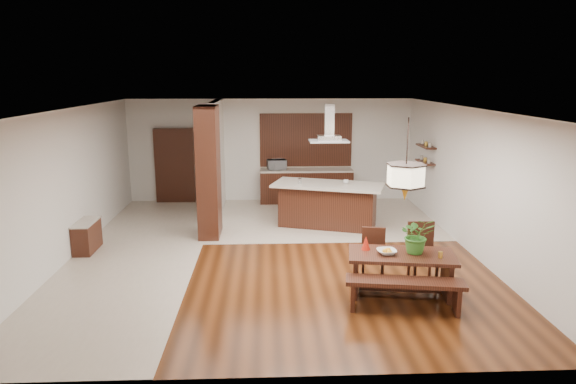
{
  "coord_description": "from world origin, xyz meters",
  "views": [
    {
      "loc": [
        -0.14,
        -9.99,
        3.51
      ],
      "look_at": [
        0.3,
        0.0,
        1.25
      ],
      "focal_mm": 32.0,
      "sensor_mm": 36.0,
      "label": 1
    }
  ],
  "objects_px": {
    "dining_table": "(401,264)",
    "dining_chair_right": "(423,254)",
    "dining_bench": "(404,295)",
    "fruit_bowl": "(387,252)",
    "microwave": "(277,165)",
    "dining_chair_left": "(373,256)",
    "kitchen_island": "(328,204)",
    "island_cup": "(346,182)",
    "foliage_plant": "(417,235)",
    "hallway_console": "(87,236)",
    "range_hood": "(329,123)",
    "pendant_lantern": "(407,160)"
  },
  "relations": [
    {
      "from": "dining_table",
      "to": "dining_chair_right",
      "type": "bearing_deg",
      "value": 41.76
    },
    {
      "from": "dining_bench",
      "to": "fruit_bowl",
      "type": "bearing_deg",
      "value": 104.76
    },
    {
      "from": "microwave",
      "to": "dining_table",
      "type": "bearing_deg",
      "value": -86.07
    },
    {
      "from": "dining_chair_left",
      "to": "dining_chair_right",
      "type": "bearing_deg",
      "value": 2.09
    },
    {
      "from": "fruit_bowl",
      "to": "kitchen_island",
      "type": "distance_m",
      "value": 4.0
    },
    {
      "from": "fruit_bowl",
      "to": "microwave",
      "type": "bearing_deg",
      "value": 104.25
    },
    {
      "from": "dining_chair_left",
      "to": "island_cup",
      "type": "distance_m",
      "value": 3.37
    },
    {
      "from": "foliage_plant",
      "to": "dining_chair_right",
      "type": "bearing_deg",
      "value": 58.28
    },
    {
      "from": "hallway_console",
      "to": "dining_chair_left",
      "type": "relative_size",
      "value": 0.95
    },
    {
      "from": "foliage_plant",
      "to": "dining_table",
      "type": "bearing_deg",
      "value": -173.68
    },
    {
      "from": "kitchen_island",
      "to": "microwave",
      "type": "xyz_separation_m",
      "value": [
        -1.15,
        2.45,
        0.55
      ]
    },
    {
      "from": "dining_table",
      "to": "microwave",
      "type": "relative_size",
      "value": 3.59
    },
    {
      "from": "dining_chair_right",
      "to": "range_hood",
      "type": "height_order",
      "value": "range_hood"
    },
    {
      "from": "pendant_lantern",
      "to": "foliage_plant",
      "type": "distance_m",
      "value": 1.26
    },
    {
      "from": "dining_table",
      "to": "fruit_bowl",
      "type": "relative_size",
      "value": 5.86
    },
    {
      "from": "dining_table",
      "to": "dining_chair_left",
      "type": "height_order",
      "value": "dining_chair_left"
    },
    {
      "from": "pendant_lantern",
      "to": "range_hood",
      "type": "distance_m",
      "value": 4.03
    },
    {
      "from": "pendant_lantern",
      "to": "microwave",
      "type": "height_order",
      "value": "pendant_lantern"
    },
    {
      "from": "hallway_console",
      "to": "dining_chair_left",
      "type": "distance_m",
      "value": 5.82
    },
    {
      "from": "foliage_plant",
      "to": "island_cup",
      "type": "xyz_separation_m",
      "value": [
        -0.56,
        3.86,
        0.09
      ]
    },
    {
      "from": "hallway_console",
      "to": "dining_chair_right",
      "type": "distance_m",
      "value": 6.66
    },
    {
      "from": "dining_chair_left",
      "to": "range_hood",
      "type": "bearing_deg",
      "value": 107.66
    },
    {
      "from": "range_hood",
      "to": "dining_table",
      "type": "bearing_deg",
      "value": -79.54
    },
    {
      "from": "fruit_bowl",
      "to": "microwave",
      "type": "xyz_separation_m",
      "value": [
        -1.63,
        6.41,
        0.34
      ]
    },
    {
      "from": "dining_chair_right",
      "to": "range_hood",
      "type": "bearing_deg",
      "value": 109.31
    },
    {
      "from": "hallway_console",
      "to": "pendant_lantern",
      "type": "distance_m",
      "value": 6.62
    },
    {
      "from": "microwave",
      "to": "foliage_plant",
      "type": "bearing_deg",
      "value": -84.04
    },
    {
      "from": "pendant_lantern",
      "to": "island_cup",
      "type": "height_order",
      "value": "pendant_lantern"
    },
    {
      "from": "island_cup",
      "to": "foliage_plant",
      "type": "bearing_deg",
      "value": -81.77
    },
    {
      "from": "hallway_console",
      "to": "microwave",
      "type": "xyz_separation_m",
      "value": [
        3.98,
        4.0,
        0.77
      ]
    },
    {
      "from": "dining_chair_left",
      "to": "fruit_bowl",
      "type": "distance_m",
      "value": 0.66
    },
    {
      "from": "hallway_console",
      "to": "dining_table",
      "type": "relative_size",
      "value": 0.49
    },
    {
      "from": "dining_chair_left",
      "to": "range_hood",
      "type": "height_order",
      "value": "range_hood"
    },
    {
      "from": "dining_chair_right",
      "to": "microwave",
      "type": "bearing_deg",
      "value": 111.79
    },
    {
      "from": "range_hood",
      "to": "dining_chair_left",
      "type": "bearing_deg",
      "value": -83.39
    },
    {
      "from": "dining_table",
      "to": "island_cup",
      "type": "distance_m",
      "value": 3.94
    },
    {
      "from": "microwave",
      "to": "dining_bench",
      "type": "bearing_deg",
      "value": -88.15
    },
    {
      "from": "fruit_bowl",
      "to": "kitchen_island",
      "type": "height_order",
      "value": "kitchen_island"
    },
    {
      "from": "kitchen_island",
      "to": "microwave",
      "type": "bearing_deg",
      "value": 133.28
    },
    {
      "from": "island_cup",
      "to": "microwave",
      "type": "xyz_separation_m",
      "value": [
        -1.56,
        2.51,
        -0.01
      ]
    },
    {
      "from": "hallway_console",
      "to": "dining_bench",
      "type": "height_order",
      "value": "hallway_console"
    },
    {
      "from": "fruit_bowl",
      "to": "microwave",
      "type": "distance_m",
      "value": 6.63
    },
    {
      "from": "dining_table",
      "to": "dining_bench",
      "type": "height_order",
      "value": "dining_table"
    },
    {
      "from": "foliage_plant",
      "to": "island_cup",
      "type": "relative_size",
      "value": 4.94
    },
    {
      "from": "pendant_lantern",
      "to": "fruit_bowl",
      "type": "bearing_deg",
      "value": -177.29
    },
    {
      "from": "dining_chair_right",
      "to": "foliage_plant",
      "type": "xyz_separation_m",
      "value": [
        -0.26,
        -0.42,
        0.48
      ]
    },
    {
      "from": "dining_chair_left",
      "to": "island_cup",
      "type": "bearing_deg",
      "value": 100.69
    },
    {
      "from": "dining_chair_left",
      "to": "microwave",
      "type": "relative_size",
      "value": 1.84
    },
    {
      "from": "range_hood",
      "to": "island_cup",
      "type": "relative_size",
      "value": 7.38
    },
    {
      "from": "range_hood",
      "to": "microwave",
      "type": "relative_size",
      "value": 1.78
    }
  ]
}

